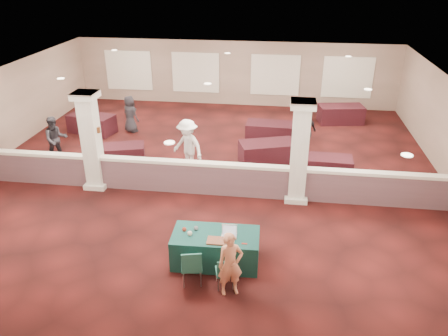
# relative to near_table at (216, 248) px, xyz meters

# --- Properties ---
(ground) EXTENTS (16.00, 16.00, 0.00)m
(ground) POSITION_rel_near_table_xyz_m (-0.99, 4.92, -0.40)
(ground) COLOR #431210
(ground) RESTS_ON ground
(wall_back) EXTENTS (16.00, 0.04, 3.20)m
(wall_back) POSITION_rel_near_table_xyz_m (-0.99, 12.92, 1.20)
(wall_back) COLOR #806A58
(wall_back) RESTS_ON ground
(wall_front) EXTENTS (16.00, 0.04, 3.20)m
(wall_front) POSITION_rel_near_table_xyz_m (-0.99, -3.08, 1.20)
(wall_front) COLOR #806A58
(wall_front) RESTS_ON ground
(ceiling) EXTENTS (16.00, 16.00, 0.02)m
(ceiling) POSITION_rel_near_table_xyz_m (-0.99, 4.92, 2.80)
(ceiling) COLOR white
(ceiling) RESTS_ON wall_back
(partition_wall) EXTENTS (15.60, 0.28, 1.10)m
(partition_wall) POSITION_rel_near_table_xyz_m (-0.99, 3.42, 0.16)
(partition_wall) COLOR brown
(partition_wall) RESTS_ON ground
(column_left) EXTENTS (0.72, 0.72, 3.20)m
(column_left) POSITION_rel_near_table_xyz_m (-4.49, 3.42, 1.23)
(column_left) COLOR white
(column_left) RESTS_ON ground
(column_right) EXTENTS (0.72, 0.72, 3.20)m
(column_right) POSITION_rel_near_table_xyz_m (2.01, 3.42, 1.23)
(column_right) COLOR white
(column_right) RESTS_ON ground
(sconce_left) EXTENTS (0.12, 0.12, 0.18)m
(sconce_left) POSITION_rel_near_table_xyz_m (-4.77, 3.42, 1.60)
(sconce_left) COLOR brown
(sconce_left) RESTS_ON column_left
(sconce_right) EXTENTS (0.12, 0.12, 0.18)m
(sconce_right) POSITION_rel_near_table_xyz_m (-4.21, 3.42, 1.60)
(sconce_right) COLOR brown
(sconce_right) RESTS_ON column_left
(near_table) EXTENTS (2.13, 1.11, 0.81)m
(near_table) POSITION_rel_near_table_xyz_m (0.00, 0.00, 0.00)
(near_table) COLOR #0F3834
(near_table) RESTS_ON ground
(conf_chair_main) EXTENTS (0.50, 0.50, 0.82)m
(conf_chair_main) POSITION_rel_near_table_xyz_m (0.36, -0.91, 0.08)
(conf_chair_main) COLOR #1D5649
(conf_chair_main) RESTS_ON ground
(conf_chair_side) EXTENTS (0.57, 0.57, 0.95)m
(conf_chair_side) POSITION_rel_near_table_xyz_m (-0.41, -0.90, 0.16)
(conf_chair_side) COLOR #1D5649
(conf_chair_side) RESTS_ON ground
(woman) EXTENTS (0.66, 0.55, 1.55)m
(woman) POSITION_rel_near_table_xyz_m (0.49, -1.04, 0.37)
(woman) COLOR #E28662
(woman) RESTS_ON ground
(far_table_front_left) EXTENTS (1.92, 1.32, 0.71)m
(far_table_front_left) POSITION_rel_near_table_xyz_m (-4.33, 5.22, -0.05)
(far_table_front_left) COLOR black
(far_table_front_left) RESTS_ON ground
(far_table_front_center) EXTENTS (2.23, 1.60, 0.82)m
(far_table_front_center) POSITION_rel_near_table_xyz_m (1.00, 5.99, 0.00)
(far_table_front_center) COLOR black
(far_table_front_center) RESTS_ON ground
(far_table_front_right) EXTENTS (1.76, 0.92, 0.70)m
(far_table_front_right) POSITION_rel_near_table_xyz_m (3.05, 5.22, -0.05)
(far_table_front_right) COLOR black
(far_table_front_right) RESTS_ON ground
(far_table_back_left) EXTENTS (2.12, 1.42, 0.79)m
(far_table_back_left) POSITION_rel_near_table_xyz_m (-6.64, 8.12, -0.01)
(far_table_back_left) COLOR black
(far_table_back_left) RESTS_ON ground
(far_table_back_center) EXTENTS (1.99, 1.05, 0.79)m
(far_table_back_center) POSITION_rel_near_table_xyz_m (1.01, 8.12, -0.01)
(far_table_back_center) COLOR black
(far_table_back_center) RESTS_ON ground
(far_table_back_right) EXTENTS (2.12, 1.32, 0.80)m
(far_table_back_right) POSITION_rel_near_table_xyz_m (4.11, 10.84, -0.00)
(far_table_back_right) COLOR black
(far_table_back_right) RESTS_ON ground
(attendee_a) EXTENTS (0.94, 0.87, 1.73)m
(attendee_a) POSITION_rel_near_table_xyz_m (-6.68, 5.12, 0.46)
(attendee_a) COLOR black
(attendee_a) RESTS_ON ground
(attendee_b) EXTENTS (1.35, 1.11, 1.92)m
(attendee_b) POSITION_rel_near_table_xyz_m (-1.73, 4.92, 0.56)
(attendee_b) COLOR white
(attendee_b) RESTS_ON ground
(attendee_c) EXTENTS (1.12, 1.16, 1.86)m
(attendee_c) POSITION_rel_near_table_xyz_m (2.36, 6.82, 0.53)
(attendee_c) COLOR black
(attendee_c) RESTS_ON ground
(attendee_d) EXTENTS (0.90, 0.76, 1.60)m
(attendee_d) POSITION_rel_near_table_xyz_m (-4.99, 8.42, 0.39)
(attendee_d) COLOR black
(attendee_d) RESTS_ON ground
(laptop_base) EXTENTS (0.37, 0.26, 0.02)m
(laptop_base) POSITION_rel_near_table_xyz_m (0.33, -0.05, 0.41)
(laptop_base) COLOR silver
(laptop_base) RESTS_ON near_table
(laptop_screen) EXTENTS (0.37, 0.02, 0.24)m
(laptop_screen) POSITION_rel_near_table_xyz_m (0.33, 0.08, 0.55)
(laptop_screen) COLOR silver
(laptop_screen) RESTS_ON near_table
(screen_glow) EXTENTS (0.33, 0.01, 0.21)m
(screen_glow) POSITION_rel_near_table_xyz_m (0.33, 0.07, 0.53)
(screen_glow) COLOR silver
(screen_glow) RESTS_ON near_table
(knitting) EXTENTS (0.45, 0.34, 0.03)m
(knitting) POSITION_rel_near_table_xyz_m (0.06, -0.28, 0.42)
(knitting) COLOR #B0471C
(knitting) RESTS_ON near_table
(yarn_cream) EXTENTS (0.12, 0.12, 0.12)m
(yarn_cream) POSITION_rel_near_table_xyz_m (-0.61, -0.13, 0.47)
(yarn_cream) COLOR beige
(yarn_cream) RESTS_ON near_table
(yarn_red) EXTENTS (0.11, 0.11, 0.11)m
(yarn_red) POSITION_rel_near_table_xyz_m (-0.78, 0.03, 0.46)
(yarn_red) COLOR maroon
(yarn_red) RESTS_ON near_table
(yarn_grey) EXTENTS (0.12, 0.12, 0.12)m
(yarn_grey) POSITION_rel_near_table_xyz_m (-0.50, 0.12, 0.46)
(yarn_grey) COLOR #515056
(yarn_grey) RESTS_ON near_table
(scissors) EXTENTS (0.13, 0.04, 0.01)m
(scissors) POSITION_rel_near_table_xyz_m (0.73, -0.29, 0.41)
(scissors) COLOR #B41D13
(scissors) RESTS_ON near_table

